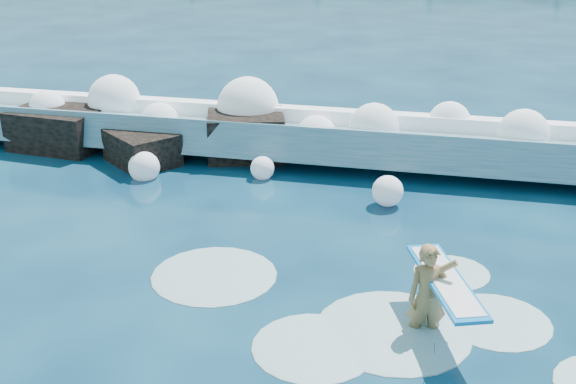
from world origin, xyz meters
name	(u,v)px	position (x,y,z in m)	size (l,w,h in m)	color
ground	(191,279)	(0.00, 0.00, 0.00)	(200.00, 200.00, 0.00)	#07233E
breaking_wave	(274,134)	(-0.23, 7.74, 0.60)	(19.85, 3.02, 1.71)	teal
rock_cluster	(141,138)	(-4.05, 6.91, 0.48)	(8.36, 3.53, 1.51)	black
surfer_with_board	(432,294)	(4.65, -0.79, 0.72)	(1.48, 3.06, 1.94)	olive
wave_spray	(269,119)	(-0.36, 7.63, 1.08)	(15.17, 4.79, 2.32)	white
surf_foam	(365,317)	(3.52, -0.63, 0.00)	(9.29, 5.01, 0.14)	silver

